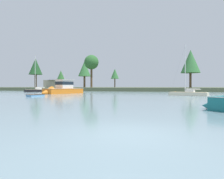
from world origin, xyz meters
TOP-DOWN VIEW (x-y plane):
  - ground_plane at (0.00, 0.00)m, footprint 439.55×439.55m
  - far_shore_bank at (0.00, 83.14)m, footprint 197.80×56.00m
  - dinghy_skyblue at (-19.21, 19.97)m, footprint 1.85×2.91m
  - cruiser_orange at (-22.14, 32.16)m, footprint 6.03×10.95m
  - sailboat_cream at (3.84, 30.29)m, footprint 6.55×3.72m
  - sailboat_black at (-37.11, 43.95)m, footprint 5.65×6.92m
  - mooring_buoy_orange at (1.92, 48.82)m, footprint 0.40×0.40m
  - shore_tree_center_right at (-28.74, 65.24)m, footprint 5.51×5.51m
  - shore_tree_far_left at (-54.77, 66.11)m, footprint 5.60×5.60m
  - shore_tree_left at (-37.34, 77.55)m, footprint 5.61×5.61m
  - shore_tree_inland_b at (6.87, 66.34)m, footprint 6.33×6.33m
  - shore_tree_far_right at (-47.41, 74.12)m, footprint 3.56×3.56m
  - shore_tree_right_mid at (-21.24, 71.60)m, footprint 3.28×3.28m
  - cottage_behind_trees at (-56.65, 84.55)m, footprint 11.40×6.80m

SIDE VIEW (x-z plane):
  - ground_plane at x=0.00m, z-range 0.00..0.00m
  - mooring_buoy_orange at x=1.92m, z-range -0.15..0.30m
  - dinghy_skyblue at x=-19.21m, z-range -0.12..0.37m
  - sailboat_cream at x=3.84m, z-range -4.43..4.83m
  - sailboat_black at x=-37.11m, z-range -5.36..5.81m
  - far_shore_bank at x=0.00m, z-range 0.00..1.19m
  - cruiser_orange at x=-22.14m, z-range -2.24..3.66m
  - cottage_behind_trees at x=-56.65m, z-range 1.27..6.18m
  - shore_tree_far_right at x=-47.41m, z-range 2.79..10.43m
  - shore_tree_right_mid at x=-21.24m, z-range 2.88..10.40m
  - shore_tree_left at x=-37.34m, z-range 3.59..15.49m
  - shore_tree_far_left at x=-54.77m, z-range 3.77..16.07m
  - shore_tree_inland_b at x=6.87m, z-range 3.62..16.34m
  - shore_tree_center_right at x=-28.74m, z-range 4.50..16.95m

